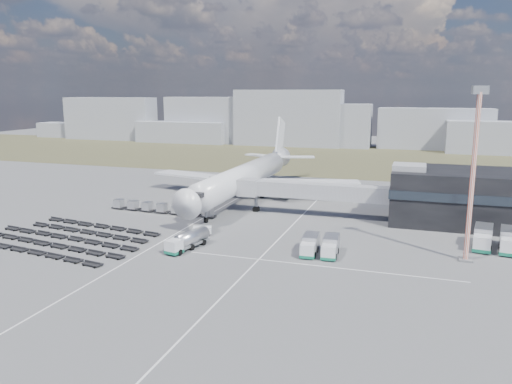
% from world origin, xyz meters
% --- Properties ---
extents(ground, '(420.00, 420.00, 0.00)m').
position_xyz_m(ground, '(0.00, 0.00, 0.00)').
color(ground, '#565659').
rests_on(ground, ground).
extents(grass_strip, '(420.00, 90.00, 0.01)m').
position_xyz_m(grass_strip, '(0.00, 110.00, 0.01)').
color(grass_strip, '#444129').
rests_on(grass_strip, ground).
extents(lane_markings, '(47.12, 110.00, 0.01)m').
position_xyz_m(lane_markings, '(9.77, 3.00, 0.01)').
color(lane_markings, silver).
rests_on(lane_markings, ground).
extents(terminal, '(30.40, 16.40, 11.00)m').
position_xyz_m(terminal, '(47.77, 23.96, 5.25)').
color(terminal, black).
rests_on(terminal, ground).
extents(jet_bridge, '(30.30, 3.80, 7.05)m').
position_xyz_m(jet_bridge, '(15.90, 20.42, 5.05)').
color(jet_bridge, '#939399').
rests_on(jet_bridge, ground).
extents(airliner, '(51.59, 64.53, 17.62)m').
position_xyz_m(airliner, '(0.00, 32.38, 5.29)').
color(airliner, silver).
rests_on(airliner, ground).
extents(skyline, '(308.04, 22.20, 25.17)m').
position_xyz_m(skyline, '(4.67, 148.90, 9.78)').
color(skyline, '#92959F').
rests_on(skyline, ground).
extents(fuel_tanker, '(4.14, 8.99, 2.82)m').
position_xyz_m(fuel_tanker, '(3.77, -6.67, 1.41)').
color(fuel_tanker, silver).
rests_on(fuel_tanker, ground).
extents(pushback_tug, '(3.62, 2.84, 1.45)m').
position_xyz_m(pushback_tug, '(2.70, 1.27, 0.72)').
color(pushback_tug, silver).
rests_on(pushback_tug, ground).
extents(catering_truck, '(2.35, 5.66, 2.59)m').
position_xyz_m(catering_truck, '(7.43, 40.31, 1.33)').
color(catering_truck, silver).
rests_on(catering_truck, ground).
extents(service_trucks_near, '(5.72, 6.71, 2.58)m').
position_xyz_m(service_trucks_near, '(24.15, -2.85, 1.40)').
color(service_trucks_near, silver).
rests_on(service_trucks_near, ground).
extents(service_trucks_far, '(7.42, 8.50, 3.09)m').
position_xyz_m(service_trucks_far, '(49.88, 8.24, 1.68)').
color(service_trucks_far, silver).
rests_on(service_trucks_far, ground).
extents(uld_row, '(23.93, 2.99, 1.85)m').
position_xyz_m(uld_row, '(-11.54, 13.02, 1.11)').
color(uld_row, black).
rests_on(uld_row, ground).
extents(baggage_dollies, '(31.44, 21.19, 0.68)m').
position_xyz_m(baggage_dollies, '(-17.83, -8.48, 0.34)').
color(baggage_dollies, black).
rests_on(baggage_dollies, ground).
extents(floodlight_mast, '(2.37, 1.95, 25.20)m').
position_xyz_m(floodlight_mast, '(45.03, 1.06, 12.63)').
color(floodlight_mast, '#D24221').
rests_on(floodlight_mast, ground).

